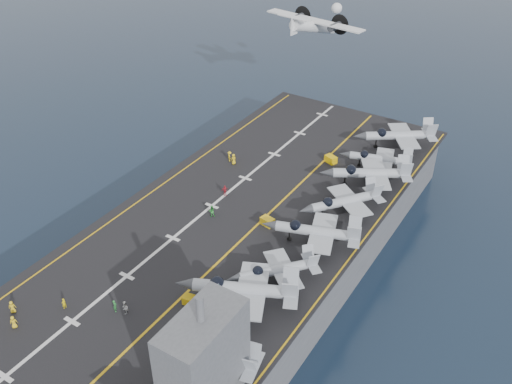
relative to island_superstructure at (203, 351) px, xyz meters
The scene contains 29 objects.
ground 38.02m from the island_superstructure, 116.57° to the left, with size 500.00×500.00×0.00m, color #142135.
hull 35.94m from the island_superstructure, 116.57° to the left, with size 36.00×90.00×10.00m, color #56595E.
flight_deck 34.41m from the island_superstructure, 116.57° to the left, with size 38.00×92.00×0.40m, color black.
foul_line 33.17m from the island_superstructure, 111.80° to the left, with size 0.35×90.00×0.02m, color gold.
landing_centerline 37.38m from the island_superstructure, 124.99° to the left, with size 0.50×90.00×0.02m, color silver.
deck_edge_port 44.50m from the island_superstructure, 136.85° to the left, with size 0.25×90.00×0.02m, color gold.
deck_edge_stbd 31.12m from the island_superstructure, 83.35° to the left, with size 0.25×90.00×0.02m, color gold.
island_superstructure is the anchor object (origin of this frame).
fighter_jet_1 6.68m from the island_superstructure, 116.02° to the left, with size 14.52×11.24×4.50m, color gray, non-canonical shape.
fighter_jet_2 15.57m from the island_superstructure, 106.78° to the left, with size 19.06×16.46×5.57m, color #96A0A7, non-canonical shape.
fighter_jet_3 21.02m from the island_superstructure, 97.90° to the left, with size 14.86×15.27×4.45m, color #8D969D, non-canonical shape.
fighter_jet_4 30.65m from the island_superstructure, 93.89° to the left, with size 16.99×13.93×5.08m, color gray, non-canonical shape.
fighter_jet_5 40.06m from the island_superstructure, 92.79° to the left, with size 15.90×16.82×4.87m, color #A3AAB3, non-canonical shape.
fighter_jet_6 49.65m from the island_superstructure, 91.95° to the left, with size 18.45×16.70×5.34m, color #9199A2, non-canonical shape.
fighter_jet_7 55.74m from the island_superstructure, 92.44° to the left, with size 14.75×11.89×4.46m, color #959CA6, non-canonical shape.
fighter_jet_8 65.24m from the island_superstructure, 92.12° to the left, with size 18.64×17.36×5.39m, color gray, non-canonical shape.
tow_cart_a 16.23m from the island_superstructure, 134.39° to the left, with size 2.10×1.53×1.16m, color gold, non-canonical shape.
tow_cart_b 33.04m from the island_superstructure, 109.34° to the left, with size 2.29×1.72×1.24m, color yellow, non-canonical shape.
tow_cart_c 54.50m from the island_superstructure, 101.49° to the left, with size 2.48×2.07×1.27m, color #ECB806, non-canonical shape.
crew_0 29.45m from the island_superstructure, behind, with size 1.28×1.30×1.83m, color yellow.
crew_1 24.53m from the island_superstructure, behind, with size 0.70×1.00×1.61m, color yellow.
crew_2 34.44m from the island_superstructure, 124.89° to the left, with size 1.43×1.37×2.00m, color green.
crew_3 51.46m from the island_superstructure, 121.52° to the left, with size 1.40×1.39×1.97m, color yellow.
crew_4 40.23m from the island_superstructure, 121.87° to the left, with size 1.33×1.37×1.91m, color #B92331.
crew_5 50.38m from the island_superstructure, 120.62° to the left, with size 1.23×1.45×2.05m, color yellow.
crew_6 19.34m from the island_superstructure, 166.21° to the left, with size 1.25×1.27×1.78m, color #288335.
crew_7 18.20m from the island_superstructure, 163.87° to the left, with size 1.15×1.35×1.90m, color silver.
transport_plane 88.81m from the island_superstructure, 110.24° to the left, with size 26.76×20.08×5.83m, color silver, non-canonical shape.
crew_8 27.43m from the island_superstructure, behind, with size 1.28×1.30×1.83m, color yellow.
Camera 1 is at (40.57, -60.56, 63.60)m, focal length 40.00 mm.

